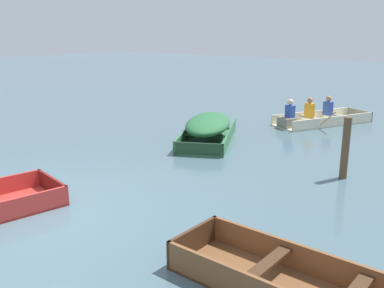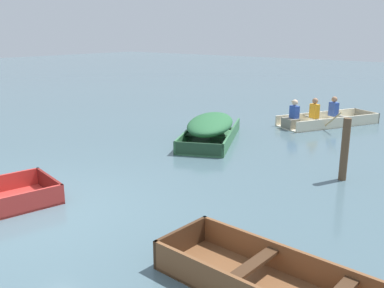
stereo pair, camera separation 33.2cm
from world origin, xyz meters
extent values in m
plane|color=#47606B|center=(0.00, 0.00, 0.00)|extent=(80.00, 80.00, 0.00)
cube|color=maroon|center=(-0.50, 0.66, 0.18)|extent=(1.20, 0.31, 0.36)
cube|color=brown|center=(4.45, 0.89, 0.19)|extent=(3.29, 0.21, 0.39)
cube|color=#3F2716|center=(2.81, 0.49, 0.19)|extent=(0.10, 1.00, 0.39)
cube|color=#3F2716|center=(3.94, 0.43, 0.29)|extent=(0.20, 0.91, 0.04)
cube|color=#387047|center=(-0.55, 5.71, 0.02)|extent=(2.51, 3.44, 0.04)
cube|color=#387047|center=(-1.08, 5.45, 0.17)|extent=(1.46, 2.92, 0.34)
cube|color=#387047|center=(-0.02, 5.96, 0.17)|extent=(1.46, 2.92, 0.34)
cube|color=#1E3D27|center=(0.15, 4.28, 0.17)|extent=(1.12, 0.58, 0.34)
cube|color=#1E3D27|center=(-1.18, 6.99, 0.18)|extent=(0.65, 0.57, 0.30)
cube|color=#1E3D27|center=(-0.76, 6.14, 0.25)|extent=(1.08, 0.64, 0.04)
cube|color=#1E3D27|center=(-0.34, 5.27, 0.25)|extent=(1.08, 0.64, 0.04)
ellipsoid|color=#286038|center=(-0.55, 5.71, 0.47)|extent=(2.21, 2.89, 0.44)
cube|color=beige|center=(1.19, 9.69, 0.02)|extent=(2.45, 3.43, 0.04)
cube|color=beige|center=(1.65, 9.46, 0.17)|extent=(1.54, 2.97, 0.33)
cube|color=beige|center=(0.73, 9.92, 0.17)|extent=(1.54, 2.97, 0.33)
cube|color=gray|center=(1.92, 11.14, 0.17)|extent=(0.99, 0.53, 0.33)
cube|color=gray|center=(0.52, 8.38, 0.18)|extent=(0.60, 0.54, 0.30)
cube|color=gray|center=(0.96, 9.25, 0.25)|extent=(0.95, 0.59, 0.04)
cube|color=gray|center=(1.41, 10.13, 0.25)|extent=(0.95, 0.59, 0.04)
cube|color=#2D4CA5|center=(1.27, 9.86, 0.49)|extent=(0.33, 0.29, 0.44)
sphere|color=#9E7051|center=(1.27, 9.86, 0.81)|extent=(0.18, 0.18, 0.18)
cube|color=orange|center=(0.93, 9.17, 0.49)|extent=(0.33, 0.29, 0.44)
sphere|color=#9E7051|center=(0.93, 9.17, 0.81)|extent=(0.18, 0.18, 0.18)
cube|color=#2D4CA5|center=(0.58, 8.49, 0.49)|extent=(0.33, 0.29, 0.44)
sphere|color=beige|center=(0.58, 8.49, 0.81)|extent=(0.18, 0.18, 0.18)
cylinder|color=tan|center=(1.68, 8.80, 0.38)|extent=(0.59, 0.33, 0.55)
cylinder|color=tan|center=(0.18, 9.55, 0.38)|extent=(0.59, 0.33, 0.55)
cylinder|color=brown|center=(3.42, 4.80, 0.63)|extent=(0.15, 0.15, 1.27)
camera|label=1|loc=(5.89, -3.67, 2.92)|focal=40.00mm
camera|label=2|loc=(6.16, -3.47, 2.92)|focal=40.00mm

